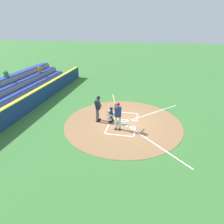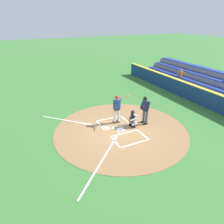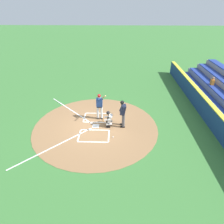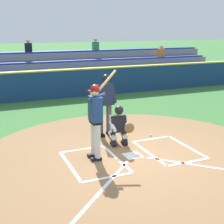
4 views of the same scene
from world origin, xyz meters
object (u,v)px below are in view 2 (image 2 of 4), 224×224
catcher (133,118)px  baseball (148,134)px  plate_umpire (145,108)px  batter (117,107)px

catcher → baseball: catcher is taller
baseball → plate_umpire: bearing=-25.4°
catcher → plate_umpire: 1.03m
plate_umpire → baseball: plate_umpire is taller
batter → plate_umpire: (-0.86, -1.53, -0.02)m
catcher → plate_umpire: (0.05, -0.91, 0.49)m
catcher → baseball: size_ratio=15.27×
plate_umpire → catcher: bearing=93.0°
batter → plate_umpire: batter is taller
batter → baseball: bearing=-155.6°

